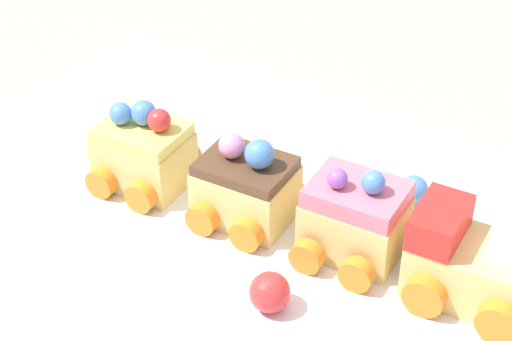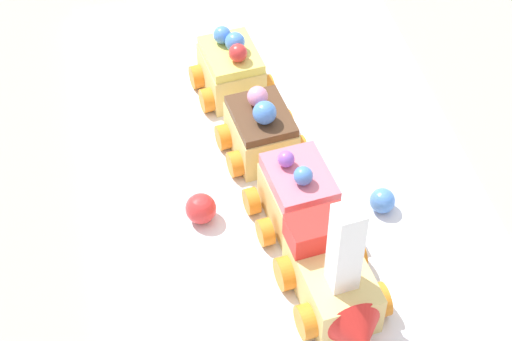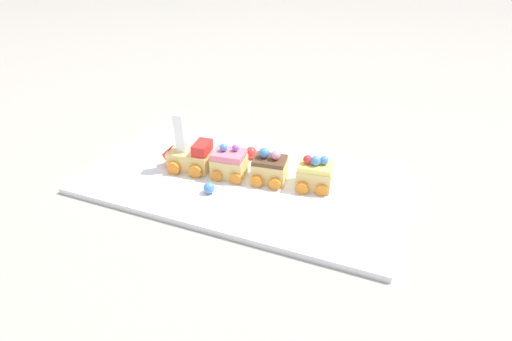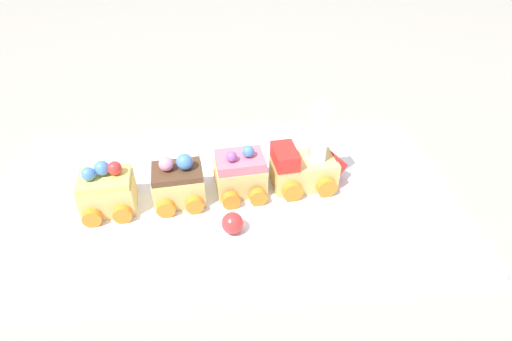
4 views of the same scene
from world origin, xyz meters
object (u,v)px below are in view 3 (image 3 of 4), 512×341
object	(u,v)px
cake_train_locomotive	(187,155)
cake_car_chocolate	(270,169)
gumball_blue	(209,188)
cake_car_strawberry	(230,163)
cake_car_lemon	(315,175)
gumball_red	(251,153)

from	to	relation	value
cake_train_locomotive	cake_car_chocolate	distance (m)	0.18
cake_train_locomotive	gumball_blue	size ratio (longest dim) A/B	5.48
gumball_blue	cake_train_locomotive	bearing A→B (deg)	-37.88
cake_car_chocolate	gumball_blue	distance (m)	0.13
cake_car_strawberry	cake_car_lemon	xyz separation A→B (m)	(-0.18, -0.02, 0.00)
cake_car_lemon	gumball_blue	distance (m)	0.21
gumball_blue	cake_car_chocolate	bearing A→B (deg)	-136.06
cake_train_locomotive	cake_car_lemon	size ratio (longest dim) A/B	1.57
cake_car_strawberry	cake_car_chocolate	xyz separation A→B (m)	(-0.09, -0.01, -0.00)
cake_car_lemon	gumball_red	distance (m)	0.17
cake_car_strawberry	gumball_red	bearing A→B (deg)	-106.77
cake_car_strawberry	gumball_blue	distance (m)	0.08
cake_car_lemon	gumball_blue	world-z (taller)	cake_car_lemon
cake_train_locomotive	cake_car_chocolate	bearing A→B (deg)	-179.99
cake_car_chocolate	gumball_blue	xyz separation A→B (m)	(0.09, 0.09, -0.01)
cake_car_chocolate	gumball_blue	size ratio (longest dim) A/B	3.50
cake_car_strawberry	cake_car_lemon	world-z (taller)	same
cake_train_locomotive	gumball_red	world-z (taller)	cake_train_locomotive
cake_car_chocolate	cake_train_locomotive	bearing A→B (deg)	0.01
cake_car_strawberry	cake_car_lemon	distance (m)	0.18
gumball_red	cake_car_lemon	bearing A→B (deg)	159.89
cake_car_lemon	gumball_red	xyz separation A→B (m)	(0.16, -0.06, -0.01)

